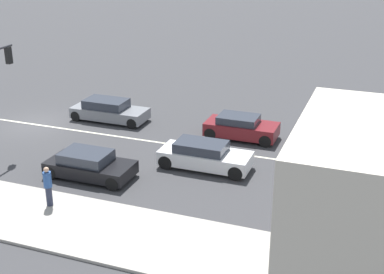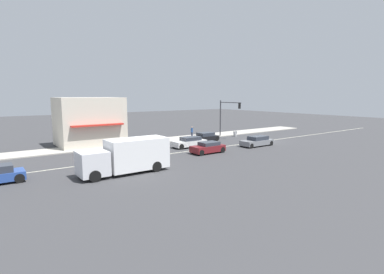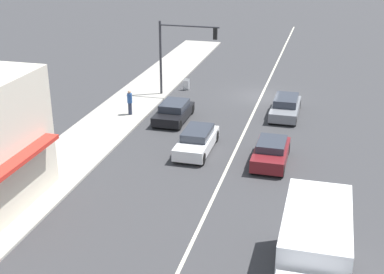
{
  "view_description": "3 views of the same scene",
  "coord_description": "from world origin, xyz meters",
  "px_view_note": "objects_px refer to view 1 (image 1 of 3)",
  "views": [
    {
      "loc": [
        24.34,
        19.09,
        10.86
      ],
      "look_at": [
        1.54,
        10.51,
        1.23
      ],
      "focal_mm": 50.0,
      "sensor_mm": 36.0,
      "label": 1
    },
    {
      "loc": [
        -28.21,
        33.05,
        6.53
      ],
      "look_at": [
        -1.96,
        14.03,
        1.99
      ],
      "focal_mm": 28.0,
      "sensor_mm": 36.0,
      "label": 2
    },
    {
      "loc": [
        -4.9,
        39.31,
        12.57
      ],
      "look_at": [
        1.97,
        13.35,
        1.66
      ],
      "focal_mm": 50.0,
      "sensor_mm": 36.0,
      "label": 3
    }
  ],
  "objects_px": {
    "van_white": "(204,156)",
    "suv_grey": "(109,110)",
    "pedestrian": "(48,185)",
    "sedan_maroon": "(241,127)",
    "suv_black": "(89,165)"
  },
  "relations": [
    {
      "from": "suv_grey",
      "to": "sedan_maroon",
      "type": "relative_size",
      "value": 1.16
    },
    {
      "from": "suv_grey",
      "to": "suv_black",
      "type": "xyz_separation_m",
      "value": [
        7.2,
        2.94,
        -0.02
      ]
    },
    {
      "from": "sedan_maroon",
      "to": "suv_black",
      "type": "height_order",
      "value": "sedan_maroon"
    },
    {
      "from": "pedestrian",
      "to": "sedan_maroon",
      "type": "bearing_deg",
      "value": 153.13
    },
    {
      "from": "pedestrian",
      "to": "suv_black",
      "type": "distance_m",
      "value": 3.18
    },
    {
      "from": "van_white",
      "to": "suv_grey",
      "type": "xyz_separation_m",
      "value": [
        -4.4,
        -7.59,
        -0.02
      ]
    },
    {
      "from": "van_white",
      "to": "suv_black",
      "type": "distance_m",
      "value": 5.43
    },
    {
      "from": "van_white",
      "to": "sedan_maroon",
      "type": "height_order",
      "value": "van_white"
    },
    {
      "from": "pedestrian",
      "to": "sedan_maroon",
      "type": "relative_size",
      "value": 0.44
    },
    {
      "from": "suv_black",
      "to": "pedestrian",
      "type": "bearing_deg",
      "value": -0.39
    },
    {
      "from": "sedan_maroon",
      "to": "suv_black",
      "type": "relative_size",
      "value": 0.97
    },
    {
      "from": "pedestrian",
      "to": "van_white",
      "type": "height_order",
      "value": "pedestrian"
    },
    {
      "from": "sedan_maroon",
      "to": "pedestrian",
      "type": "bearing_deg",
      "value": -26.87
    },
    {
      "from": "pedestrian",
      "to": "sedan_maroon",
      "type": "height_order",
      "value": "pedestrian"
    },
    {
      "from": "pedestrian",
      "to": "suv_grey",
      "type": "relative_size",
      "value": 0.38
    }
  ]
}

